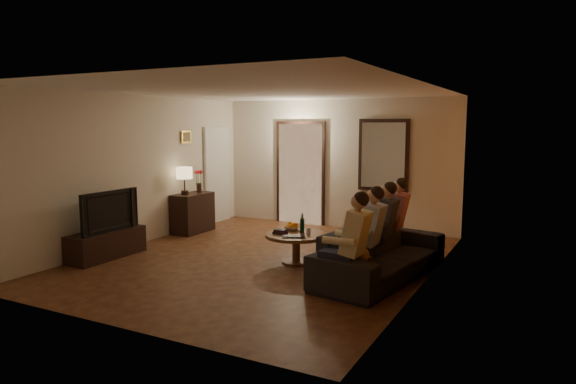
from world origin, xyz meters
The scene contains 33 objects.
floor centered at (0.00, 0.00, 0.00)m, with size 5.00×6.00×0.01m, color #3A190F.
ceiling centered at (0.00, 0.00, 2.60)m, with size 5.00×6.00×0.01m, color white.
back_wall centered at (0.00, 3.00, 1.30)m, with size 5.00×0.02×2.60m, color beige.
front_wall centered at (0.00, -3.00, 1.30)m, with size 5.00×0.02×2.60m, color beige.
left_wall centered at (-2.50, 0.00, 1.30)m, with size 0.02×6.00×2.60m, color beige.
right_wall centered at (2.50, 0.00, 1.30)m, with size 0.02×6.00×2.60m, color beige.
orange_accent centered at (2.49, 0.00, 1.30)m, with size 0.01×6.00×2.60m, color #D26023.
kitchen_doorway centered at (-0.80, 2.98, 1.05)m, with size 1.00×0.06×2.10m, color #FFE0A5.
door_trim centered at (-0.80, 2.97, 1.05)m, with size 1.12×0.04×2.22m, color black.
fridge_glimpse centered at (-0.55, 2.98, 0.90)m, with size 0.45×0.03×1.70m, color silver.
mirror_frame centered at (1.00, 2.96, 1.50)m, with size 1.00×0.05×1.40m, color black.
mirror_glass centered at (1.00, 2.93, 1.50)m, with size 0.86×0.02×1.26m, color white.
white_door centered at (-2.46, 2.30, 1.02)m, with size 0.06×0.85×2.04m, color white.
framed_art centered at (-2.47, 1.30, 1.85)m, with size 0.03×0.28×0.24m, color #B28C33.
art_canvas centered at (-2.46, 1.30, 1.85)m, with size 0.01×0.22×0.18m, color brown.
dresser centered at (-2.25, 1.17, 0.38)m, with size 0.45×0.86×0.76m, color black.
table_lamp centered at (-2.25, 0.95, 1.03)m, with size 0.30×0.30×0.54m, color beige, non-canonical shape.
flower_vase centered at (-2.25, 1.39, 0.98)m, with size 0.14×0.14×0.44m, color red, non-canonical shape.
tv_stand centered at (-2.25, -1.01, 0.22)m, with size 0.45×1.29×0.43m, color black.
tv centered at (-2.25, -1.01, 0.75)m, with size 0.15×1.11×0.64m, color black.
sofa centered at (1.92, -0.06, 0.35)m, with size 0.93×2.37×0.69m, color black.
person_a centered at (1.82, -0.96, 0.60)m, with size 0.60×0.40×1.20m, color tan, non-canonical shape.
person_b centered at (1.82, -0.36, 0.60)m, with size 0.60×0.40×1.20m, color tan, non-canonical shape.
person_c centered at (1.82, 0.24, 0.60)m, with size 0.60×0.40×1.20m, color tan, non-canonical shape.
person_d centered at (1.82, 0.84, 0.60)m, with size 0.60×0.40×1.20m, color tan, non-canonical shape.
dog centered at (1.62, -0.61, 0.28)m, with size 0.56×0.24×0.56m, color #AF8550, non-canonical shape.
coffee_table centered at (0.54, 0.10, 0.23)m, with size 0.94×0.94×0.45m, color brown.
bowl centered at (0.36, 0.32, 0.48)m, with size 0.26×0.26×0.06m, color white.
oranges centered at (0.36, 0.32, 0.55)m, with size 0.20×0.20×0.08m, color orange, non-canonical shape.
wine_bottle centered at (0.59, 0.20, 0.60)m, with size 0.07×0.07×0.31m, color black, non-canonical shape.
wine_glass centered at (0.72, 0.15, 0.50)m, with size 0.06×0.06×0.10m, color silver.
book_stack centered at (0.32, 0.00, 0.48)m, with size 0.20×0.15×0.07m, color black, non-canonical shape.
laptop centered at (0.64, -0.18, 0.46)m, with size 0.33×0.21×0.03m, color black.
Camera 1 is at (3.95, -6.70, 2.09)m, focal length 32.00 mm.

